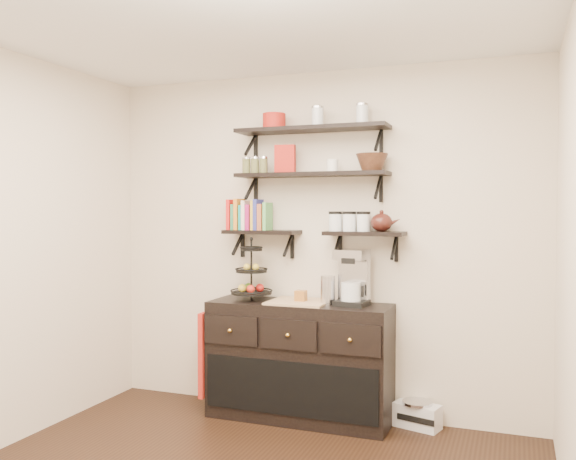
{
  "coord_description": "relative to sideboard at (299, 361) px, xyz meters",
  "views": [
    {
      "loc": [
        1.49,
        -2.86,
        1.62
      ],
      "look_at": [
        -0.02,
        1.15,
        1.47
      ],
      "focal_mm": 38.0,
      "sensor_mm": 36.0,
      "label": 1
    }
  ],
  "objects": [
    {
      "name": "ceiling",
      "position": [
        0.06,
        -1.51,
        2.25
      ],
      "size": [
        3.5,
        3.5,
        0.02
      ],
      "primitive_type": "cube",
      "color": "white",
      "rests_on": "back_wall"
    },
    {
      "name": "back_wall",
      "position": [
        0.06,
        0.24,
        0.9
      ],
      "size": [
        3.5,
        0.02,
        2.7
      ],
      "primitive_type": "cube",
      "color": "beige",
      "rests_on": "ground"
    },
    {
      "name": "shelf_top",
      "position": [
        0.06,
        0.1,
        1.78
      ],
      "size": [
        1.2,
        0.27,
        0.23
      ],
      "color": "black",
      "rests_on": "back_wall"
    },
    {
      "name": "shelf_mid",
      "position": [
        0.06,
        0.1,
        1.43
      ],
      "size": [
        1.2,
        0.27,
        0.23
      ],
      "color": "black",
      "rests_on": "back_wall"
    },
    {
      "name": "shelf_low_left",
      "position": [
        -0.36,
        0.12,
        0.98
      ],
      "size": [
        0.6,
        0.25,
        0.23
      ],
      "color": "black",
      "rests_on": "back_wall"
    },
    {
      "name": "shelf_low_right",
      "position": [
        0.48,
        0.12,
        0.98
      ],
      "size": [
        0.6,
        0.25,
        0.23
      ],
      "color": "black",
      "rests_on": "back_wall"
    },
    {
      "name": "cookbooks",
      "position": [
        -0.45,
        0.12,
        1.11
      ],
      "size": [
        0.36,
        0.15,
        0.26
      ],
      "color": "red",
      "rests_on": "shelf_low_left"
    },
    {
      "name": "glass_canisters",
      "position": [
        0.36,
        0.12,
        1.06
      ],
      "size": [
        0.32,
        0.1,
        0.13
      ],
      "color": "silver",
      "rests_on": "shelf_low_right"
    },
    {
      "name": "sideboard",
      "position": [
        0.0,
        0.0,
        0.0
      ],
      "size": [
        1.4,
        0.5,
        0.92
      ],
      "color": "black",
      "rests_on": "floor"
    },
    {
      "name": "fruit_stand",
      "position": [
        -0.4,
        0.0,
        0.61
      ],
      "size": [
        0.32,
        0.32,
        0.47
      ],
      "rotation": [
        0.0,
        0.0,
        -0.29
      ],
      "color": "black",
      "rests_on": "sideboard"
    },
    {
      "name": "candle",
      "position": [
        0.01,
        0.0,
        0.5
      ],
      "size": [
        0.08,
        0.08,
        0.08
      ],
      "primitive_type": "cube",
      "color": "#915821",
      "rests_on": "sideboard"
    },
    {
      "name": "coffee_maker",
      "position": [
        0.41,
        0.03,
        0.65
      ],
      "size": [
        0.25,
        0.24,
        0.42
      ],
      "rotation": [
        0.0,
        0.0,
        -0.11
      ],
      "color": "black",
      "rests_on": "sideboard"
    },
    {
      "name": "thermal_carafe",
      "position": [
        0.23,
        -0.02,
        0.56
      ],
      "size": [
        0.11,
        0.11,
        0.22
      ],
      "primitive_type": "cylinder",
      "color": "silver",
      "rests_on": "sideboard"
    },
    {
      "name": "apron",
      "position": [
        -0.73,
        -0.1,
        0.02
      ],
      "size": [
        0.04,
        0.29,
        0.67
      ],
      "primitive_type": "cube",
      "color": "#9F1D11",
      "rests_on": "sideboard"
    },
    {
      "name": "radio",
      "position": [
        0.88,
        0.13,
        -0.35
      ],
      "size": [
        0.37,
        0.27,
        0.2
      ],
      "rotation": [
        0.0,
        0.0,
        -0.27
      ],
      "color": "silver",
      "rests_on": "floor"
    },
    {
      "name": "recipe_box",
      "position": [
        -0.16,
        0.1,
        1.56
      ],
      "size": [
        0.17,
        0.08,
        0.22
      ],
      "primitive_type": "cube",
      "rotation": [
        0.0,
        0.0,
        0.13
      ],
      "color": "#A41B12",
      "rests_on": "shelf_mid"
    },
    {
      "name": "walnut_bowl",
      "position": [
        0.54,
        0.1,
        1.51
      ],
      "size": [
        0.24,
        0.24,
        0.13
      ],
      "primitive_type": null,
      "color": "black",
      "rests_on": "shelf_mid"
    },
    {
      "name": "ramekins",
      "position": [
        0.23,
        0.1,
        1.5
      ],
      "size": [
        0.09,
        0.09,
        0.1
      ],
      "primitive_type": "cylinder",
      "color": "white",
      "rests_on": "shelf_mid"
    },
    {
      "name": "teapot",
      "position": [
        0.61,
        0.12,
        1.08
      ],
      "size": [
        0.22,
        0.17,
        0.16
      ],
      "primitive_type": null,
      "rotation": [
        0.0,
        0.0,
        -0.04
      ],
      "color": "#381511",
      "rests_on": "shelf_low_right"
    },
    {
      "name": "red_pot",
      "position": [
        -0.25,
        0.1,
        1.86
      ],
      "size": [
        0.18,
        0.18,
        0.12
      ],
      "primitive_type": "cylinder",
      "color": "#A41B12",
      "rests_on": "shelf_top"
    }
  ]
}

